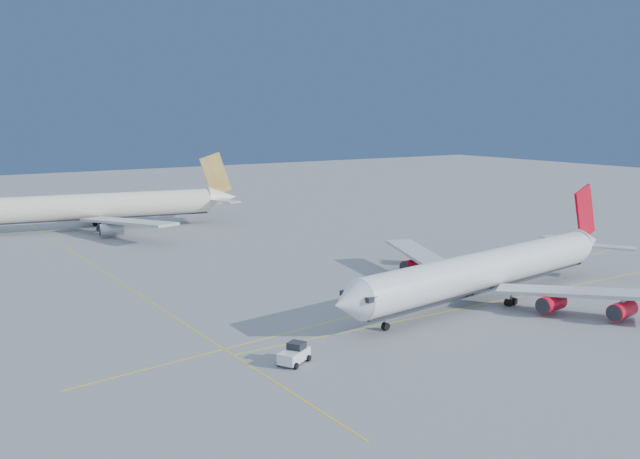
% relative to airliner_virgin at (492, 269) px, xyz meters
% --- Properties ---
extents(ground, '(500.00, 500.00, 0.00)m').
position_rel_airliner_virgin_xyz_m(ground, '(-3.10, 12.79, -4.68)').
color(ground, slate).
rests_on(ground, ground).
extents(taxiway_lines, '(118.86, 140.00, 0.02)m').
position_rel_airliner_virgin_xyz_m(taxiway_lines, '(-17.81, 19.13, -4.67)').
color(taxiway_lines, yellow).
rests_on(taxiway_lines, ground).
extents(airliner_virgin, '(62.79, 55.91, 15.52)m').
position_rel_airliner_virgin_xyz_m(airliner_virgin, '(0.00, 0.00, 0.00)').
color(airliner_virgin, white).
rests_on(airliner_virgin, ground).
extents(airliner_etihad, '(67.10, 61.32, 17.56)m').
position_rel_airliner_virgin_xyz_m(airliner_etihad, '(-29.71, 96.71, 0.67)').
color(airliner_etihad, '#F0E4CD').
rests_on(airliner_etihad, ground).
extents(pushback_tug, '(4.56, 3.92, 2.30)m').
position_rel_airliner_virgin_xyz_m(pushback_tug, '(-38.51, -7.36, -3.61)').
color(pushback_tug, white).
rests_on(pushback_tug, ground).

